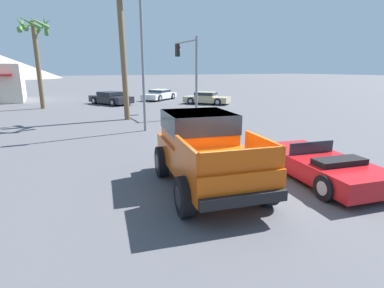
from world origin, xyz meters
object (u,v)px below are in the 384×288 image
at_px(red_convertible_car, 321,166).
at_px(palm_tree_short, 35,40).
at_px(parked_car_dark, 111,98).
at_px(street_lamp_post, 142,44).
at_px(traffic_light_main, 188,62).
at_px(orange_pickup_truck, 204,146).
at_px(palm_tree_tall, 121,14).
at_px(parked_car_white, 159,95).
at_px(parked_car_tan, 207,98).

height_order(red_convertible_car, palm_tree_short, palm_tree_short).
bearing_deg(parked_car_dark, street_lamp_post, 59.71).
height_order(red_convertible_car, traffic_light_main, traffic_light_main).
distance_m(orange_pickup_truck, parked_car_dark, 21.99).
relative_size(red_convertible_car, palm_tree_tall, 0.49).
distance_m(red_convertible_car, parked_car_white, 25.32).
height_order(parked_car_dark, parked_car_tan, parked_car_dark).
xyz_separation_m(red_convertible_car, parked_car_tan, (6.62, 19.37, 0.14)).
relative_size(orange_pickup_truck, street_lamp_post, 0.66).
bearing_deg(parked_car_dark, red_convertible_car, 67.38).
xyz_separation_m(red_convertible_car, street_lamp_post, (-2.53, 9.53, 4.07)).
height_order(red_convertible_car, palm_tree_tall, palm_tree_tall).
xyz_separation_m(palm_tree_tall, palm_tree_short, (-5.05, 8.58, -1.00)).
height_order(parked_car_white, street_lamp_post, street_lamp_post).
xyz_separation_m(parked_car_dark, parked_car_tan, (8.34, -3.75, -0.02)).
bearing_deg(orange_pickup_truck, palm_tree_tall, 95.65).
distance_m(parked_car_dark, palm_tree_tall, 11.05).
bearing_deg(red_convertible_car, orange_pickup_truck, 169.23).
relative_size(orange_pickup_truck, palm_tree_short, 0.67).
height_order(parked_car_dark, traffic_light_main, traffic_light_main).
height_order(traffic_light_main, street_lamp_post, street_lamp_post).
distance_m(parked_car_tan, palm_tree_short, 15.36).
distance_m(parked_car_tan, traffic_light_main, 7.71).
distance_m(red_convertible_car, street_lamp_post, 10.67).
distance_m(parked_car_white, traffic_light_main, 11.62).
xyz_separation_m(street_lamp_post, palm_tree_short, (-5.05, 12.90, 1.05)).
bearing_deg(street_lamp_post, parked_car_tan, 47.08).
relative_size(parked_car_dark, parked_car_tan, 1.11).
height_order(palm_tree_tall, palm_tree_short, palm_tree_tall).
xyz_separation_m(parked_car_white, traffic_light_main, (-1.76, -11.03, 3.19)).
distance_m(parked_car_white, palm_tree_tall, 14.20).
bearing_deg(parked_car_white, parked_car_dark, 70.43).
xyz_separation_m(orange_pickup_truck, parked_car_dark, (1.63, 21.93, -0.54)).
bearing_deg(red_convertible_car, palm_tree_tall, 109.21).
bearing_deg(traffic_light_main, parked_car_dark, 22.75).
bearing_deg(palm_tree_tall, parked_car_tan, 31.10).
distance_m(parked_car_white, palm_tree_short, 12.76).
height_order(red_convertible_car, street_lamp_post, street_lamp_post).
height_order(street_lamp_post, palm_tree_short, street_lamp_post).
bearing_deg(palm_tree_tall, orange_pickup_truck, -93.67).
bearing_deg(parked_car_tan, palm_tree_short, -55.08).
relative_size(red_convertible_car, street_lamp_post, 0.58).
bearing_deg(traffic_light_main, parked_car_tan, -39.98).
relative_size(parked_car_tan, traffic_light_main, 0.81).
bearing_deg(traffic_light_main, orange_pickup_truck, 156.93).
xyz_separation_m(parked_car_tan, traffic_light_main, (-4.51, -5.38, 3.18)).
bearing_deg(parked_car_dark, parked_car_white, 171.96).
relative_size(street_lamp_post, palm_tree_short, 1.01).
bearing_deg(palm_tree_short, traffic_light_main, -41.05).
bearing_deg(palm_tree_tall, traffic_light_main, 1.76).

